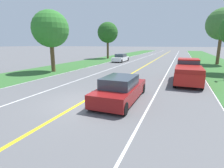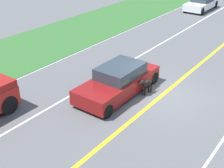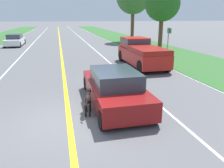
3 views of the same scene
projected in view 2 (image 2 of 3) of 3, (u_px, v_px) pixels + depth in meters
The scene contains 8 objects.
ground_plane at pixel (163, 95), 14.90m from camera, with size 400.00×400.00×0.00m, color #5B5B5E.
centre_divider_line at pixel (163, 95), 14.90m from camera, with size 0.18×160.00×0.01m, color yellow.
lane_edge_line_right at pixel (58, 61), 18.59m from camera, with size 0.14×160.00×0.01m, color white.
lane_dash_same_dir at pixel (105, 76), 16.75m from camera, with size 0.10×160.00×0.01m, color white.
grass_verge_right at pixel (25, 50), 20.17m from camera, with size 6.00×160.00×0.03m, color #33662D.
ego_car at pixel (119, 81), 14.78m from camera, with size 1.90×4.72×1.39m.
dog at pixel (146, 84), 14.72m from camera, with size 0.36×1.08×0.86m.
car_trailing_near at pixel (201, 3), 29.34m from camera, with size 1.81×4.31×1.27m.
Camera 2 is at (-5.76, 11.92, 7.29)m, focal length 50.00 mm.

